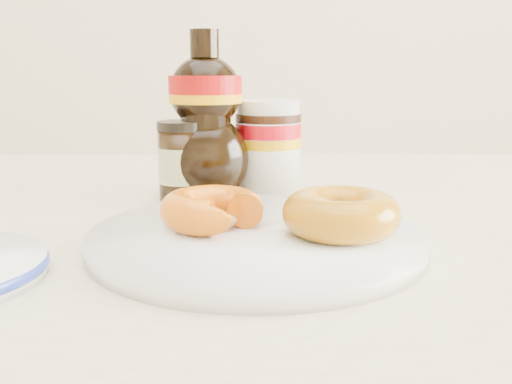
{
  "coord_description": "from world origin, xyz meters",
  "views": [
    {
      "loc": [
        0.03,
        -0.42,
        0.89
      ],
      "look_at": [
        0.03,
        0.08,
        0.79
      ],
      "focal_mm": 40.0,
      "sensor_mm": 36.0,
      "label": 1
    }
  ],
  "objects_px": {
    "nutella_jar": "(268,143)",
    "donut_bitten": "(212,209)",
    "plate": "(257,237)",
    "syrup_bottle": "(206,116)",
    "dining_table": "(221,305)",
    "donut_whole": "(341,213)",
    "dark_jar": "(183,162)"
  },
  "relations": [
    {
      "from": "donut_bitten",
      "to": "syrup_bottle",
      "type": "xyz_separation_m",
      "value": [
        -0.02,
        0.17,
        0.06
      ]
    },
    {
      "from": "plate",
      "to": "donut_whole",
      "type": "xyz_separation_m",
      "value": [
        0.07,
        -0.01,
        0.02
      ]
    },
    {
      "from": "donut_whole",
      "to": "nutella_jar",
      "type": "xyz_separation_m",
      "value": [
        -0.05,
        0.22,
        0.03
      ]
    },
    {
      "from": "plate",
      "to": "donut_whole",
      "type": "relative_size",
      "value": 2.91
    },
    {
      "from": "donut_whole",
      "to": "nutella_jar",
      "type": "relative_size",
      "value": 0.87
    },
    {
      "from": "dining_table",
      "to": "donut_bitten",
      "type": "distance_m",
      "value": 0.13
    },
    {
      "from": "donut_bitten",
      "to": "syrup_bottle",
      "type": "relative_size",
      "value": 0.47
    },
    {
      "from": "donut_whole",
      "to": "plate",
      "type": "bearing_deg",
      "value": 170.66
    },
    {
      "from": "plate",
      "to": "donut_whole",
      "type": "distance_m",
      "value": 0.07
    },
    {
      "from": "dining_table",
      "to": "dark_jar",
      "type": "bearing_deg",
      "value": 114.16
    },
    {
      "from": "plate",
      "to": "nutella_jar",
      "type": "relative_size",
      "value": 2.54
    },
    {
      "from": "syrup_bottle",
      "to": "nutella_jar",
      "type": "bearing_deg",
      "value": 22.29
    },
    {
      "from": "dining_table",
      "to": "dark_jar",
      "type": "xyz_separation_m",
      "value": [
        -0.05,
        0.1,
        0.13
      ]
    },
    {
      "from": "plate",
      "to": "syrup_bottle",
      "type": "bearing_deg",
      "value": 106.62
    },
    {
      "from": "dark_jar",
      "to": "dining_table",
      "type": "bearing_deg",
      "value": -65.84
    },
    {
      "from": "dining_table",
      "to": "nutella_jar",
      "type": "height_order",
      "value": "nutella_jar"
    },
    {
      "from": "donut_bitten",
      "to": "dark_jar",
      "type": "xyz_separation_m",
      "value": [
        -0.04,
        0.17,
        0.01
      ]
    },
    {
      "from": "plate",
      "to": "nutella_jar",
      "type": "bearing_deg",
      "value": 85.72
    },
    {
      "from": "nutella_jar",
      "to": "dark_jar",
      "type": "xyz_separation_m",
      "value": [
        -0.1,
        -0.04,
        -0.02
      ]
    },
    {
      "from": "donut_bitten",
      "to": "dark_jar",
      "type": "relative_size",
      "value": 0.99
    },
    {
      "from": "donut_bitten",
      "to": "nutella_jar",
      "type": "xyz_separation_m",
      "value": [
        0.05,
        0.2,
        0.03
      ]
    },
    {
      "from": "dining_table",
      "to": "plate",
      "type": "relative_size",
      "value": 5.08
    },
    {
      "from": "dining_table",
      "to": "donut_bitten",
      "type": "xyz_separation_m",
      "value": [
        -0.0,
        -0.06,
        0.11
      ]
    },
    {
      "from": "nutella_jar",
      "to": "donut_bitten",
      "type": "bearing_deg",
      "value": -104.74
    },
    {
      "from": "dining_table",
      "to": "nutella_jar",
      "type": "bearing_deg",
      "value": 70.43
    },
    {
      "from": "dining_table",
      "to": "dark_jar",
      "type": "distance_m",
      "value": 0.17
    },
    {
      "from": "plate",
      "to": "syrup_bottle",
      "type": "distance_m",
      "value": 0.21
    },
    {
      "from": "donut_whole",
      "to": "donut_bitten",
      "type": "bearing_deg",
      "value": 168.57
    },
    {
      "from": "dining_table",
      "to": "plate",
      "type": "xyz_separation_m",
      "value": [
        0.03,
        -0.07,
        0.09
      ]
    },
    {
      "from": "dining_table",
      "to": "dark_jar",
      "type": "relative_size",
      "value": 15.96
    },
    {
      "from": "donut_bitten",
      "to": "plate",
      "type": "bearing_deg",
      "value": -6.93
    },
    {
      "from": "donut_bitten",
      "to": "nutella_jar",
      "type": "distance_m",
      "value": 0.21
    }
  ]
}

